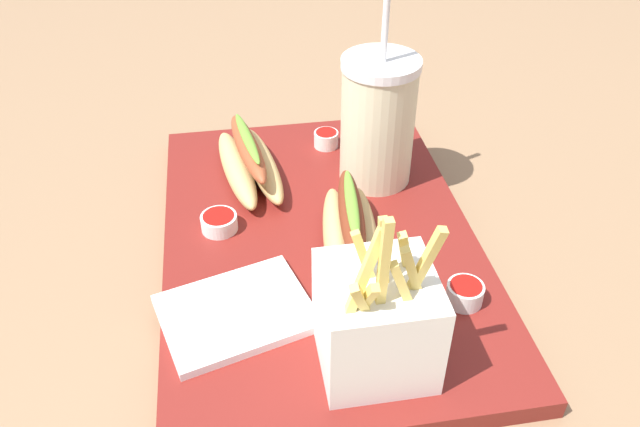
# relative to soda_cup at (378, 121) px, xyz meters

# --- Properties ---
(ground_plane) EXTENTS (2.40, 2.40, 0.02)m
(ground_plane) POSITION_rel_soda_cup_xyz_m (0.10, -0.08, -0.11)
(ground_plane) COLOR #8C6B4C
(food_tray) EXTENTS (0.47, 0.32, 0.02)m
(food_tray) POSITION_rel_soda_cup_xyz_m (0.10, -0.08, -0.09)
(food_tray) COLOR maroon
(food_tray) RESTS_ON ground_plane
(soda_cup) EXTENTS (0.09, 0.09, 0.25)m
(soda_cup) POSITION_rel_soda_cup_xyz_m (0.00, 0.00, 0.00)
(soda_cup) COLOR beige
(soda_cup) RESTS_ON food_tray
(fries_basket) EXTENTS (0.09, 0.09, 0.17)m
(fries_basket) POSITION_rel_soda_cup_xyz_m (0.27, -0.06, -0.03)
(fries_basket) COLOR white
(fries_basket) RESTS_ON food_tray
(hot_dog_1) EXTENTS (0.17, 0.08, 0.06)m
(hot_dog_1) POSITION_rel_soda_cup_xyz_m (-0.02, -0.15, -0.05)
(hot_dog_1) COLOR tan
(hot_dog_1) RESTS_ON food_tray
(hot_dog_2) EXTENTS (0.17, 0.07, 0.07)m
(hot_dog_2) POSITION_rel_soda_cup_xyz_m (0.13, -0.06, -0.05)
(hot_dog_2) COLOR tan
(hot_dog_2) RESTS_ON food_tray
(ketchup_cup_1) EXTENTS (0.03, 0.03, 0.02)m
(ketchup_cup_1) POSITION_rel_soda_cup_xyz_m (-0.08, -0.04, -0.06)
(ketchup_cup_1) COLOR white
(ketchup_cup_1) RESTS_ON food_tray
(ketchup_cup_2) EXTENTS (0.04, 0.04, 0.02)m
(ketchup_cup_2) POSITION_rel_soda_cup_xyz_m (0.07, -0.19, -0.07)
(ketchup_cup_2) COLOR white
(ketchup_cup_2) RESTS_ON food_tray
(ketchup_cup_3) EXTENTS (0.03, 0.03, 0.02)m
(ketchup_cup_3) POSITION_rel_soda_cup_xyz_m (0.21, 0.04, -0.06)
(ketchup_cup_3) COLOR white
(ketchup_cup_3) RESTS_ON food_tray
(napkin_stack) EXTENTS (0.13, 0.15, 0.01)m
(napkin_stack) POSITION_rel_soda_cup_xyz_m (0.20, -0.18, -0.07)
(napkin_stack) COLOR white
(napkin_stack) RESTS_ON food_tray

